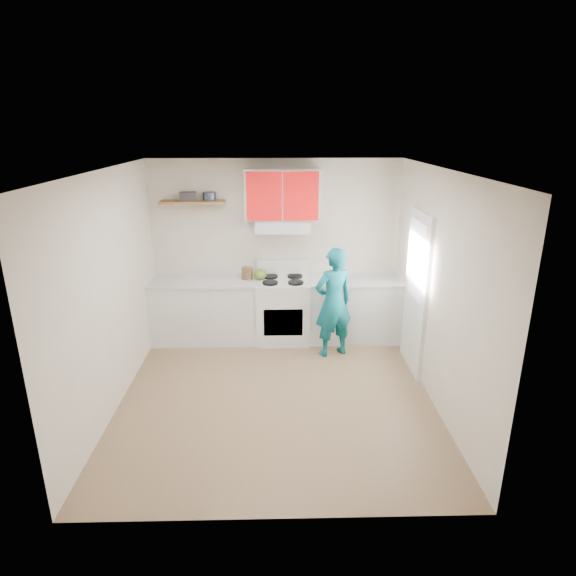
{
  "coord_description": "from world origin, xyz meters",
  "views": [
    {
      "loc": [
        0.02,
        -5.0,
        3.02
      ],
      "look_at": [
        0.15,
        0.55,
        1.15
      ],
      "focal_mm": 30.02,
      "sensor_mm": 36.0,
      "label": 1
    }
  ],
  "objects_px": {
    "stove": "(283,310)",
    "crock": "(247,274)",
    "kettle": "(260,274)",
    "tin": "(209,196)",
    "person": "(333,303)"
  },
  "relations": [
    {
      "from": "person",
      "to": "kettle",
      "type": "bearing_deg",
      "value": -51.36
    },
    {
      "from": "tin",
      "to": "crock",
      "type": "xyz_separation_m",
      "value": [
        0.5,
        -0.1,
        -1.1
      ]
    },
    {
      "from": "crock",
      "to": "person",
      "type": "bearing_deg",
      "value": -26.61
    },
    {
      "from": "tin",
      "to": "kettle",
      "type": "distance_m",
      "value": 1.3
    },
    {
      "from": "stove",
      "to": "crock",
      "type": "height_order",
      "value": "crock"
    },
    {
      "from": "tin",
      "to": "kettle",
      "type": "bearing_deg",
      "value": -10.77
    },
    {
      "from": "tin",
      "to": "person",
      "type": "height_order",
      "value": "tin"
    },
    {
      "from": "stove",
      "to": "kettle",
      "type": "distance_m",
      "value": 0.63
    },
    {
      "from": "crock",
      "to": "person",
      "type": "height_order",
      "value": "person"
    },
    {
      "from": "stove",
      "to": "tin",
      "type": "height_order",
      "value": "tin"
    },
    {
      "from": "stove",
      "to": "kettle",
      "type": "height_order",
      "value": "kettle"
    },
    {
      "from": "stove",
      "to": "kettle",
      "type": "bearing_deg",
      "value": 170.6
    },
    {
      "from": "stove",
      "to": "crock",
      "type": "xyz_separation_m",
      "value": [
        -0.51,
        0.08,
        0.54
      ]
    },
    {
      "from": "stove",
      "to": "tin",
      "type": "distance_m",
      "value": 1.93
    },
    {
      "from": "stove",
      "to": "kettle",
      "type": "relative_size",
      "value": 4.95
    }
  ]
}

